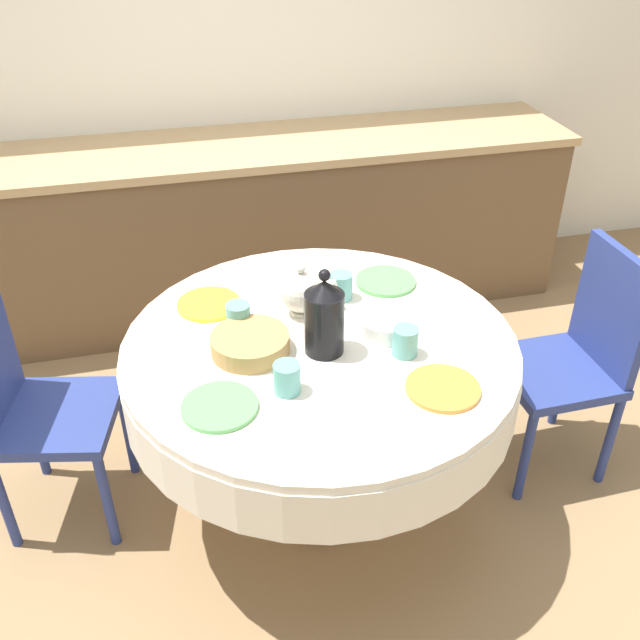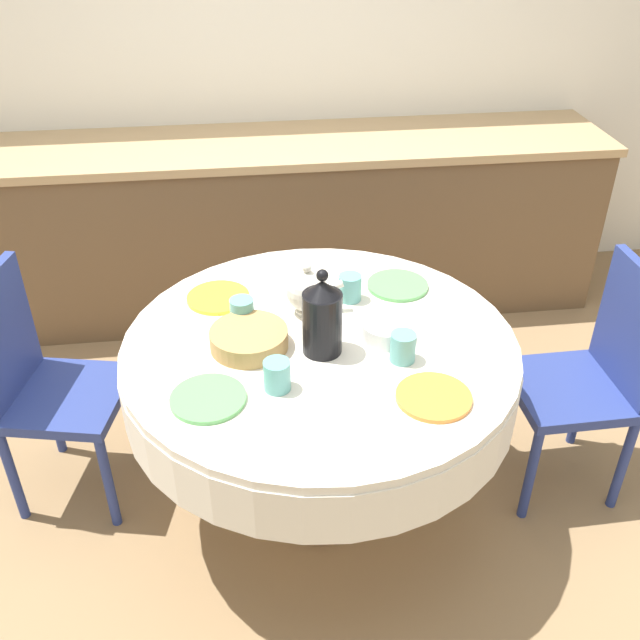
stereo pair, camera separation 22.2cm
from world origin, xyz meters
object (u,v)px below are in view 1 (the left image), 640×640
at_px(chair_right, 29,401).
at_px(teapot, 302,292).
at_px(chair_left, 577,353).
at_px(coffee_carafe, 324,317).

xyz_separation_m(chair_right, teapot, (0.95, -0.04, 0.32)).
bearing_deg(chair_right, teapot, 100.33).
relative_size(chair_left, teapot, 4.62).
bearing_deg(chair_right, chair_left, 96.71).
height_order(chair_left, coffee_carafe, coffee_carafe).
xyz_separation_m(coffee_carafe, teapot, (-0.02, 0.23, -0.04)).
distance_m(chair_left, coffee_carafe, 1.06).
distance_m(chair_left, chair_right, 1.97).
bearing_deg(teapot, chair_right, 177.83).
bearing_deg(coffee_carafe, chair_left, 4.11).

